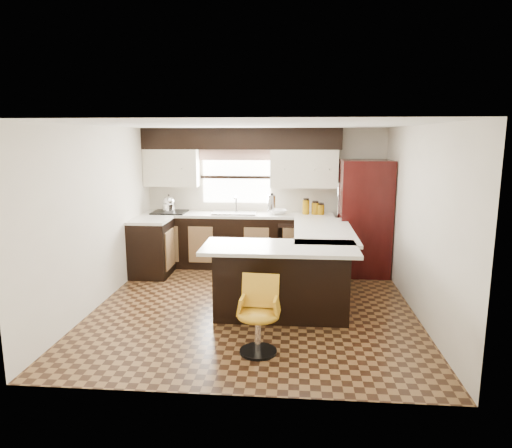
# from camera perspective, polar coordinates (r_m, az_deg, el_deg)

# --- Properties ---
(floor) EXTENTS (4.40, 4.40, 0.00)m
(floor) POSITION_cam_1_polar(r_m,az_deg,el_deg) (6.28, -0.25, -10.15)
(floor) COLOR #49301A
(floor) RESTS_ON ground
(ceiling) EXTENTS (4.40, 4.40, 0.00)m
(ceiling) POSITION_cam_1_polar(r_m,az_deg,el_deg) (5.87, -0.27, 12.29)
(ceiling) COLOR silver
(ceiling) RESTS_ON wall_back
(wall_back) EXTENTS (4.40, 0.00, 4.40)m
(wall_back) POSITION_cam_1_polar(r_m,az_deg,el_deg) (8.13, 1.11, 3.40)
(wall_back) COLOR beige
(wall_back) RESTS_ON floor
(wall_front) EXTENTS (4.40, 0.00, 4.40)m
(wall_front) POSITION_cam_1_polar(r_m,az_deg,el_deg) (3.83, -3.17, -5.11)
(wall_front) COLOR beige
(wall_front) RESTS_ON floor
(wall_left) EXTENTS (0.00, 4.40, 4.40)m
(wall_left) POSITION_cam_1_polar(r_m,az_deg,el_deg) (6.49, -19.07, 0.92)
(wall_left) COLOR beige
(wall_left) RESTS_ON floor
(wall_right) EXTENTS (0.00, 4.40, 4.40)m
(wall_right) POSITION_cam_1_polar(r_m,az_deg,el_deg) (6.14, 19.64, 0.35)
(wall_right) COLOR beige
(wall_right) RESTS_ON floor
(base_cab_back) EXTENTS (3.30, 0.60, 0.90)m
(base_cab_back) POSITION_cam_1_polar(r_m,az_deg,el_deg) (8.01, -2.27, -2.17)
(base_cab_back) COLOR black
(base_cab_back) RESTS_ON floor
(base_cab_left) EXTENTS (0.60, 0.70, 0.90)m
(base_cab_left) POSITION_cam_1_polar(r_m,az_deg,el_deg) (7.68, -12.93, -3.01)
(base_cab_left) COLOR black
(base_cab_left) RESTS_ON floor
(counter_back) EXTENTS (3.30, 0.60, 0.04)m
(counter_back) POSITION_cam_1_polar(r_m,az_deg,el_deg) (7.92, -2.29, 1.16)
(counter_back) COLOR silver
(counter_back) RESTS_ON base_cab_back
(counter_left) EXTENTS (0.60, 0.70, 0.04)m
(counter_left) POSITION_cam_1_polar(r_m,az_deg,el_deg) (7.58, -13.08, 0.46)
(counter_left) COLOR silver
(counter_left) RESTS_ON base_cab_left
(soffit) EXTENTS (3.40, 0.35, 0.36)m
(soffit) POSITION_cam_1_polar(r_m,az_deg,el_deg) (7.92, -1.88, 10.60)
(soffit) COLOR black
(soffit) RESTS_ON wall_back
(upper_cab_left) EXTENTS (0.94, 0.35, 0.64)m
(upper_cab_left) POSITION_cam_1_polar(r_m,az_deg,el_deg) (8.17, -10.45, 6.93)
(upper_cab_left) COLOR beige
(upper_cab_left) RESTS_ON wall_back
(upper_cab_right) EXTENTS (1.14, 0.35, 0.64)m
(upper_cab_right) POSITION_cam_1_polar(r_m,az_deg,el_deg) (7.89, 6.01, 6.92)
(upper_cab_right) COLOR beige
(upper_cab_right) RESTS_ON wall_back
(window_pane) EXTENTS (1.20, 0.02, 0.90)m
(window_pane) POSITION_cam_1_polar(r_m,az_deg,el_deg) (8.12, -2.43, 5.87)
(window_pane) COLOR white
(window_pane) RESTS_ON wall_back
(valance) EXTENTS (1.30, 0.06, 0.18)m
(valance) POSITION_cam_1_polar(r_m,az_deg,el_deg) (8.05, -2.49, 8.61)
(valance) COLOR #D19B93
(valance) RESTS_ON wall_back
(sink) EXTENTS (0.75, 0.45, 0.03)m
(sink) POSITION_cam_1_polar(r_m,az_deg,el_deg) (7.90, -2.67, 1.41)
(sink) COLOR #B2B2B7
(sink) RESTS_ON counter_back
(dishwasher) EXTENTS (0.58, 0.03, 0.78)m
(dishwasher) POSITION_cam_1_polar(r_m,az_deg,el_deg) (7.68, 4.91, -2.93)
(dishwasher) COLOR black
(dishwasher) RESTS_ON floor
(cooktop) EXTENTS (0.58, 0.50, 0.02)m
(cooktop) POSITION_cam_1_polar(r_m,az_deg,el_deg) (8.13, -10.74, 1.48)
(cooktop) COLOR black
(cooktop) RESTS_ON counter_back
(peninsula_long) EXTENTS (0.60, 1.95, 0.90)m
(peninsula_long) POSITION_cam_1_polar(r_m,az_deg,el_deg) (6.73, 7.91, -4.80)
(peninsula_long) COLOR black
(peninsula_long) RESTS_ON floor
(peninsula_return) EXTENTS (1.65, 0.60, 0.90)m
(peninsula_return) POSITION_cam_1_polar(r_m,az_deg,el_deg) (5.78, 3.17, -7.32)
(peninsula_return) COLOR black
(peninsula_return) RESTS_ON floor
(counter_pen_long) EXTENTS (0.84, 1.95, 0.04)m
(counter_pen_long) POSITION_cam_1_polar(r_m,az_deg,el_deg) (6.62, 8.45, -0.86)
(counter_pen_long) COLOR silver
(counter_pen_long) RESTS_ON peninsula_long
(counter_pen_return) EXTENTS (1.89, 0.84, 0.04)m
(counter_pen_return) POSITION_cam_1_polar(r_m,az_deg,el_deg) (5.57, 2.99, -2.98)
(counter_pen_return) COLOR silver
(counter_pen_return) RESTS_ON peninsula_return
(refrigerator) EXTENTS (0.81, 0.78, 1.89)m
(refrigerator) POSITION_cam_1_polar(r_m,az_deg,el_deg) (7.72, 13.36, 0.78)
(refrigerator) COLOR black
(refrigerator) RESTS_ON floor
(bar_chair) EXTENTS (0.46, 0.46, 0.82)m
(bar_chair) POSITION_cam_1_polar(r_m,az_deg,el_deg) (4.86, 0.28, -11.46)
(bar_chair) COLOR gold
(bar_chair) RESTS_ON floor
(kettle) EXTENTS (0.22, 0.22, 0.30)m
(kettle) POSITION_cam_1_polar(r_m,az_deg,el_deg) (8.10, -10.83, 2.61)
(kettle) COLOR silver
(kettle) RESTS_ON cooktop
(percolator) EXTENTS (0.14, 0.14, 0.33)m
(percolator) POSITION_cam_1_polar(r_m,az_deg,el_deg) (7.84, 1.95, 2.45)
(percolator) COLOR silver
(percolator) RESTS_ON counter_back
(mixing_bowl) EXTENTS (0.37, 0.37, 0.08)m
(mixing_bowl) POSITION_cam_1_polar(r_m,az_deg,el_deg) (7.85, 2.74, 1.53)
(mixing_bowl) COLOR white
(mixing_bowl) RESTS_ON counter_back
(canister_large) EXTENTS (0.12, 0.12, 0.24)m
(canister_large) POSITION_cam_1_polar(r_m,az_deg,el_deg) (7.86, 6.26, 2.10)
(canister_large) COLOR #8F6206
(canister_large) RESTS_ON counter_back
(canister_med) EXTENTS (0.13, 0.13, 0.20)m
(canister_med) POSITION_cam_1_polar(r_m,az_deg,el_deg) (7.87, 7.42, 1.92)
(canister_med) COLOR #8F6206
(canister_med) RESTS_ON counter_back
(canister_small) EXTENTS (0.14, 0.14, 0.17)m
(canister_small) POSITION_cam_1_polar(r_m,az_deg,el_deg) (7.87, 8.04, 1.80)
(canister_small) COLOR #8F6206
(canister_small) RESTS_ON counter_back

